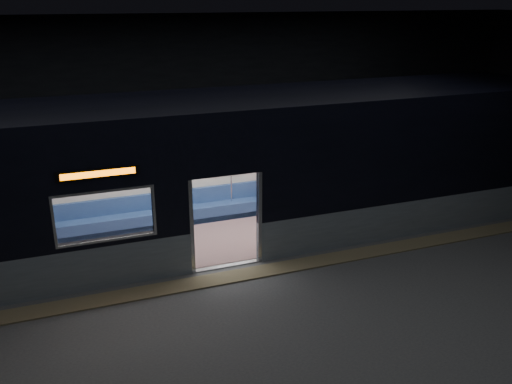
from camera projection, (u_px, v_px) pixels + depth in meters
station_floor at (243, 290)px, 10.67m from camera, size 24.00×14.00×0.01m
station_envelope at (241, 105)px, 9.42m from camera, size 24.00×14.00×5.00m
tactile_strip at (234, 276)px, 11.15m from camera, size 22.80×0.50×0.03m
metro_car at (206, 165)px, 12.28m from camera, size 18.00×3.04×3.35m
passenger at (269, 185)px, 14.17m from camera, size 0.43×0.69×1.35m
handbag at (273, 192)px, 14.02m from camera, size 0.31×0.28×0.14m
transit_map at (229, 161)px, 13.88m from camera, size 0.97×0.03×0.63m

